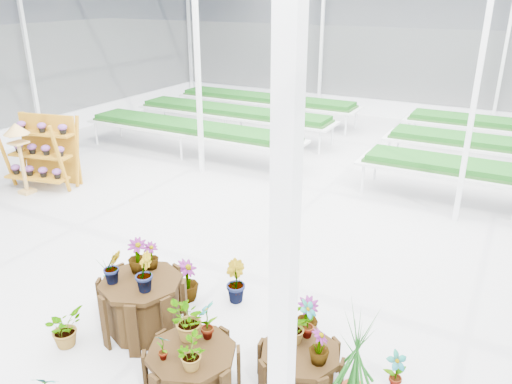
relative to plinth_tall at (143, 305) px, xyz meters
The scene contains 10 objects.
ground_plane 1.62m from the plinth_tall, 85.21° to the left, with size 24.00×24.00×0.00m, color gray.
greenhouse_shell 2.45m from the plinth_tall, 85.21° to the left, with size 18.00×24.00×4.50m, color white, non-canonical shape.
steel_frame 2.45m from the plinth_tall, 85.21° to the left, with size 18.00×24.00×4.50m, color silver, non-canonical shape.
nursery_benches 8.78m from the plinth_tall, 89.14° to the left, with size 16.00×7.00×0.84m, color silver, non-canonical shape.
plinth_tall is the anchor object (origin of this frame).
plinth_mid 1.35m from the plinth_tall, 26.57° to the right, with size 1.03×1.03×0.54m, color black.
plinth_low 2.21m from the plinth_tall, ahead, with size 0.95×0.95×0.43m, color black.
shelf_rack 6.25m from the plinth_tall, 151.14° to the left, with size 1.53×0.81×1.62m, color #996512, non-canonical shape.
bird_table 6.07m from the plinth_tall, 155.37° to the left, with size 0.38×0.38×1.61m, color #AE8645, non-canonical shape.
nursery_plants 1.07m from the plinth_tall, ahead, with size 4.28×3.11×1.32m.
Camera 1 is at (3.79, -5.71, 4.20)m, focal length 35.00 mm.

